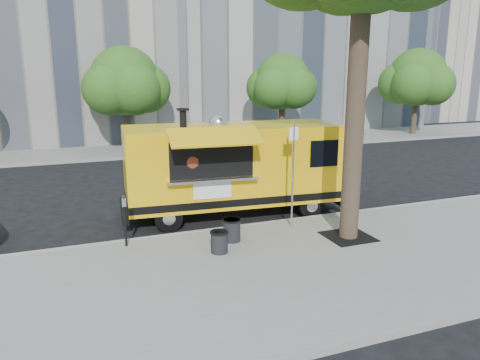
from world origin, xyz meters
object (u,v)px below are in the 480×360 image
object	(u,v)px
trash_bin_left	(219,241)
trash_bin_right	(232,229)
sign_post	(293,168)
far_tree_b	(125,81)
parking_meter	(125,214)
far_tree_d	(418,77)
far_tree_c	(282,82)
food_truck	(232,166)

from	to	relation	value
trash_bin_left	trash_bin_right	size ratio (longest dim) A/B	0.92
sign_post	trash_bin_right	size ratio (longest dim) A/B	5.10
far_tree_b	sign_post	xyz separation A→B (m)	(2.55, -14.25, -1.98)
sign_post	parking_meter	distance (m)	4.64
far_tree_d	parking_meter	world-z (taller)	far_tree_d
parking_meter	trash_bin_left	distance (m)	2.47
far_tree_d	trash_bin_right	bearing A→B (deg)	-141.61
far_tree_c	far_tree_d	bearing A→B (deg)	1.15
far_tree_c	far_tree_d	size ratio (longest dim) A/B	0.92
far_tree_c	trash_bin_left	bearing A→B (deg)	-120.81
far_tree_b	trash_bin_left	size ratio (longest dim) A/B	10.19
sign_post	trash_bin_left	xyz separation A→B (m)	(-2.49, -1.05, -1.41)
far_tree_c	far_tree_b	bearing A→B (deg)	178.09
far_tree_c	trash_bin_right	xyz separation A→B (m)	(-8.39, -14.37, -3.25)
far_tree_c	food_truck	xyz separation A→B (m)	(-7.50, -11.92, -2.14)
far_tree_d	trash_bin_left	world-z (taller)	far_tree_d
far_tree_c	trash_bin_left	xyz separation A→B (m)	(-8.94, -15.00, -3.28)
sign_post	far_tree_d	bearing A→B (deg)	40.70
far_tree_b	far_tree_d	distance (m)	19.00
parking_meter	trash_bin_right	size ratio (longest dim) A/B	2.27
far_tree_c	parking_meter	xyz separation A→B (m)	(-11.00, -13.75, -2.74)
sign_post	trash_bin_right	world-z (taller)	sign_post
sign_post	parking_meter	world-z (taller)	sign_post
far_tree_c	sign_post	distance (m)	15.48
parking_meter	far_tree_c	bearing A→B (deg)	51.34
parking_meter	trash_bin_left	world-z (taller)	parking_meter
far_tree_c	trash_bin_right	distance (m)	16.96
far_tree_d	trash_bin_right	world-z (taller)	far_tree_d
far_tree_b	far_tree_c	bearing A→B (deg)	-1.91
sign_post	trash_bin_left	distance (m)	3.05
sign_post	food_truck	distance (m)	2.30
parking_meter	food_truck	size ratio (longest dim) A/B	0.19
far_tree_d	parking_meter	xyz separation A→B (m)	(-21.00, -13.95, -2.91)
far_tree_d	food_truck	world-z (taller)	far_tree_d
far_tree_b	far_tree_c	size ratio (longest dim) A/B	1.06
far_tree_b	trash_bin_left	distance (m)	15.67
trash_bin_right	trash_bin_left	bearing A→B (deg)	-131.35
far_tree_d	sign_post	bearing A→B (deg)	-139.30
sign_post	trash_bin_left	size ratio (longest dim) A/B	5.56
food_truck	trash_bin_right	size ratio (longest dim) A/B	11.83
far_tree_c	trash_bin_right	bearing A→B (deg)	-120.28
far_tree_d	trash_bin_left	distance (m)	24.53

